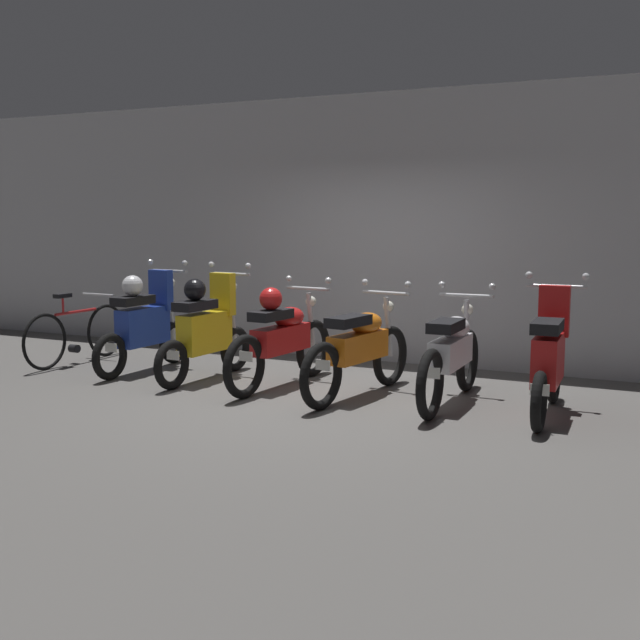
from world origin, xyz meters
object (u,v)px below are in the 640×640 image
motorbike_slot_0 (144,323)px  bicycle (77,334)px  motorbike_slot_1 (206,329)px  motorbike_slot_2 (282,338)px  motorbike_slot_3 (360,348)px  motorbike_slot_4 (451,354)px  motorbike_slot_5 (549,359)px

motorbike_slot_0 → bicycle: size_ratio=0.97×
motorbike_slot_0 → motorbike_slot_1: same height
motorbike_slot_1 → motorbike_slot_2: (0.93, 0.04, -0.04)m
motorbike_slot_3 → motorbike_slot_4: size_ratio=0.99×
motorbike_slot_0 → motorbike_slot_3: size_ratio=0.87×
motorbike_slot_0 → motorbike_slot_4: 3.72m
motorbike_slot_0 → motorbike_slot_5: 4.65m
motorbike_slot_5 → bicycle: 5.74m
motorbike_slot_3 → bicycle: motorbike_slot_3 is taller
motorbike_slot_0 → bicycle: 1.11m
motorbike_slot_0 → motorbike_slot_2: motorbike_slot_0 is taller
motorbike_slot_0 → motorbike_slot_5: bearing=-1.3°
motorbike_slot_2 → bicycle: size_ratio=1.13×
motorbike_slot_0 → motorbike_slot_2: (1.86, -0.06, -0.04)m
motorbike_slot_0 → motorbike_slot_2: size_ratio=0.86×
motorbike_slot_1 → motorbike_slot_4: size_ratio=0.86×
motorbike_slot_1 → motorbike_slot_2: 0.93m
motorbike_slot_2 → motorbike_slot_4: size_ratio=1.00×
motorbike_slot_2 → motorbike_slot_5: size_ratio=1.16×
motorbike_slot_0 → bicycle: (-1.09, 0.04, -0.21)m
motorbike_slot_0 → motorbike_slot_2: bearing=-1.8°
motorbike_slot_4 → motorbike_slot_5: 0.93m
motorbike_slot_2 → bicycle: bearing=178.0°
motorbike_slot_1 → motorbike_slot_3: motorbike_slot_1 is taller
motorbike_slot_1 → motorbike_slot_5: (3.72, -0.01, -0.04)m
motorbike_slot_1 → motorbike_slot_5: same height
motorbike_slot_1 → motorbike_slot_4: bearing=1.1°
motorbike_slot_2 → motorbike_slot_5: bearing=-1.1°
motorbike_slot_3 → motorbike_slot_0: bearing=177.3°
motorbike_slot_2 → bicycle: motorbike_slot_2 is taller
motorbike_slot_2 → motorbike_slot_4: bearing=0.4°
motorbike_slot_5 → motorbike_slot_1: bearing=179.9°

